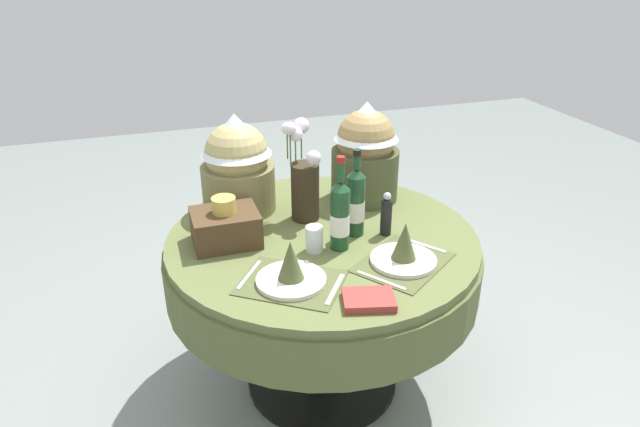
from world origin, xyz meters
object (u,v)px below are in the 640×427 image
object	(u,v)px
book_on_table	(369,300)
tumbler_near_left	(314,239)
flower_vase	(304,179)
pepper_mill	(386,215)
gift_tub_back_left	(237,161)
place_setting_right	(404,251)
wine_bottle_right	(356,202)
place_setting_left	(291,271)
woven_basket_side_left	(226,226)
dining_table	(322,266)
gift_tub_back_right	(366,149)
wine_bottle_left	(340,215)

from	to	relation	value
book_on_table	tumbler_near_left	bearing A→B (deg)	113.76
flower_vase	pepper_mill	xyz separation A→B (m)	(0.26, -0.24, -0.09)
pepper_mill	tumbler_near_left	bearing A→B (deg)	-172.95
book_on_table	gift_tub_back_left	xyz separation A→B (m)	(-0.25, 0.83, 0.21)
place_setting_right	book_on_table	world-z (taller)	place_setting_right
wine_bottle_right	gift_tub_back_left	distance (m)	0.54
place_setting_left	woven_basket_side_left	xyz separation A→B (m)	(-0.16, 0.36, 0.02)
book_on_table	woven_basket_side_left	bearing A→B (deg)	138.15
place_setting_left	book_on_table	xyz separation A→B (m)	(0.20, -0.19, -0.03)
dining_table	tumbler_near_left	size ratio (longest dim) A/B	12.54
pepper_mill	gift_tub_back_right	world-z (taller)	gift_tub_back_right
place_setting_left	flower_vase	bearing A→B (deg)	68.02
woven_basket_side_left	gift_tub_back_right	bearing A→B (deg)	18.65
flower_vase	wine_bottle_left	size ratio (longest dim) A/B	1.15
gift_tub_back_right	wine_bottle_left	bearing A→B (deg)	-123.39
gift_tub_back_right	place_setting_left	bearing A→B (deg)	-131.01
flower_vase	pepper_mill	distance (m)	0.37
dining_table	wine_bottle_left	bearing A→B (deg)	-76.04
place_setting_left	pepper_mill	world-z (taller)	pepper_mill
tumbler_near_left	gift_tub_back_left	distance (m)	0.52
woven_basket_side_left	place_setting_left	bearing A→B (deg)	-65.93
gift_tub_back_right	gift_tub_back_left	bearing A→B (deg)	173.81
place_setting_right	wine_bottle_left	bearing A→B (deg)	135.30
tumbler_near_left	gift_tub_back_left	bearing A→B (deg)	113.32
place_setting_right	gift_tub_back_right	size ratio (longest dim) A/B	0.97
dining_table	book_on_table	world-z (taller)	book_on_table
place_setting_right	wine_bottle_right	world-z (taller)	wine_bottle_right
tumbler_near_left	book_on_table	size ratio (longest dim) A/B	0.60
place_setting_right	pepper_mill	bearing A→B (deg)	82.31
gift_tub_back_right	tumbler_near_left	bearing A→B (deg)	-132.70
wine_bottle_left	gift_tub_back_right	world-z (taller)	gift_tub_back_right
dining_table	flower_vase	bearing A→B (deg)	97.74
flower_vase	gift_tub_back_right	world-z (taller)	gift_tub_back_right
place_setting_left	tumbler_near_left	size ratio (longest dim) A/B	4.28
dining_table	pepper_mill	world-z (taller)	pepper_mill
flower_vase	place_setting_right	bearing A→B (deg)	-63.46
place_setting_right	wine_bottle_right	distance (m)	0.29
tumbler_near_left	wine_bottle_left	bearing A→B (deg)	-4.77
flower_vase	wine_bottle_right	size ratio (longest dim) A/B	1.19
place_setting_right	tumbler_near_left	bearing A→B (deg)	146.12
wine_bottle_left	wine_bottle_right	size ratio (longest dim) A/B	1.04
tumbler_near_left	pepper_mill	size ratio (longest dim) A/B	0.56
dining_table	book_on_table	size ratio (longest dim) A/B	7.56
dining_table	book_on_table	distance (m)	0.51
wine_bottle_left	flower_vase	bearing A→B (deg)	100.30
wine_bottle_left	place_setting_right	bearing A→B (deg)	-44.70
dining_table	place_setting_right	world-z (taller)	place_setting_right
place_setting_right	wine_bottle_left	world-z (taller)	wine_bottle_left
tumbler_near_left	gift_tub_back_right	distance (m)	0.56
wine_bottle_left	woven_basket_side_left	world-z (taller)	wine_bottle_left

